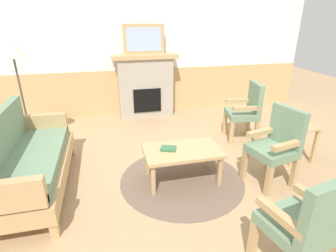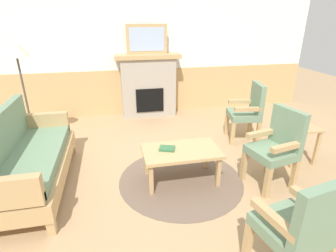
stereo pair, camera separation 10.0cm
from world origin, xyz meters
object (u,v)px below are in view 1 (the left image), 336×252
at_px(armchair_near_fireplace, 277,143).
at_px(armchair_by_window_left, 246,109).
at_px(framed_picture, 144,39).
at_px(armchair_front_left, 306,223).
at_px(coffee_table, 182,153).
at_px(book_on_table, 168,148).
at_px(side_table, 297,132).
at_px(couch, 29,162).
at_px(floor_lamp_by_couch, 13,56).
at_px(fireplace, 145,85).

bearing_deg(armchair_near_fireplace, armchair_by_window_left, 77.56).
relative_size(framed_picture, armchair_front_left, 0.82).
xyz_separation_m(coffee_table, armchair_front_left, (0.51, -1.54, 0.15)).
bearing_deg(armchair_front_left, framed_picture, 98.06).
distance_m(book_on_table, side_table, 1.95).
height_order(framed_picture, armchair_front_left, framed_picture).
relative_size(couch, floor_lamp_by_couch, 1.07).
relative_size(fireplace, floor_lamp_by_couch, 0.77).
height_order(fireplace, book_on_table, fireplace).
bearing_deg(armchair_by_window_left, fireplace, 133.02).
relative_size(framed_picture, armchair_by_window_left, 0.82).
bearing_deg(book_on_table, side_table, 3.22).
height_order(coffee_table, side_table, side_table).
xyz_separation_m(fireplace, couch, (-1.75, -2.32, -0.26)).
distance_m(armchair_near_fireplace, armchair_front_left, 1.38).
bearing_deg(armchair_near_fireplace, framed_picture, 112.69).
height_order(framed_picture, side_table, framed_picture).
relative_size(framed_picture, couch, 0.44).
bearing_deg(armchair_front_left, book_on_table, 113.57).
bearing_deg(armchair_by_window_left, armchair_near_fireplace, -102.44).
xyz_separation_m(framed_picture, coffee_table, (0.06, -2.52, -1.17)).
relative_size(couch, armchair_by_window_left, 1.84).
xyz_separation_m(armchair_by_window_left, floor_lamp_by_couch, (-3.51, 0.52, 0.91)).
height_order(framed_picture, armchair_near_fireplace, framed_picture).
distance_m(armchair_near_fireplace, armchair_by_window_left, 1.29).
height_order(armchair_by_window_left, floor_lamp_by_couch, floor_lamp_by_couch).
height_order(book_on_table, armchair_near_fireplace, armchair_near_fireplace).
bearing_deg(armchair_by_window_left, book_on_table, -149.48).
distance_m(book_on_table, armchair_by_window_left, 1.82).
height_order(couch, floor_lamp_by_couch, floor_lamp_by_couch).
xyz_separation_m(framed_picture, armchair_front_left, (0.57, -4.06, -1.02)).
relative_size(couch, armchair_near_fireplace, 1.84).
bearing_deg(couch, armchair_front_left, -36.79).
relative_size(fireplace, armchair_front_left, 1.33).
height_order(framed_picture, book_on_table, framed_picture).
xyz_separation_m(coffee_table, armchair_by_window_left, (1.39, 0.96, 0.15)).
distance_m(book_on_table, armchair_near_fireplace, 1.34).
relative_size(couch, book_on_table, 9.45).
distance_m(book_on_table, armchair_front_left, 1.72).
bearing_deg(armchair_front_left, couch, 143.21).
height_order(armchair_near_fireplace, side_table, armchair_near_fireplace).
bearing_deg(coffee_table, armchair_near_fireplace, -14.69).
distance_m(couch, armchair_by_window_left, 3.30).
height_order(fireplace, armchair_near_fireplace, fireplace).
bearing_deg(couch, framed_picture, 52.88).
bearing_deg(armchair_near_fireplace, armchair_front_left, -115.86).
distance_m(coffee_table, book_on_table, 0.19).
relative_size(armchair_near_fireplace, armchair_by_window_left, 1.00).
xyz_separation_m(framed_picture, side_table, (1.83, -2.37, -1.13)).
bearing_deg(armchair_near_fireplace, floor_lamp_by_couch, 151.14).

